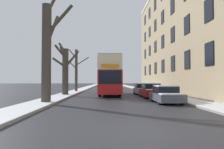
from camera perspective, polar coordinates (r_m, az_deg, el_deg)
ground_plane at (r=7.77m, az=6.03°, el=-14.15°), size 320.00×320.00×0.00m
sidewalk_left at (r=60.73m, az=-6.06°, el=-3.25°), size 2.14×130.00×0.16m
sidewalk_right at (r=60.92m, az=4.81°, el=-3.25°), size 2.14×130.00×0.16m
terrace_facade_right at (r=30.80m, az=22.50°, el=11.13°), size 9.10×40.75×16.92m
bare_tree_left_0 at (r=16.98m, az=-16.51°, el=6.32°), size 2.32×2.03×8.96m
bare_tree_left_1 at (r=25.55m, az=-12.17°, el=1.36°), size 3.05×1.93×6.24m
bare_tree_left_2 at (r=34.07m, az=-9.32°, el=1.26°), size 3.02×1.38×6.58m
double_decker_bus at (r=26.62m, az=-0.71°, el=0.08°), size 2.53×10.43×4.47m
parked_car_0 at (r=17.35m, az=13.89°, el=-5.14°), size 1.81×4.15×1.36m
parked_car_1 at (r=22.73m, az=10.16°, el=-4.23°), size 1.80×4.43×1.47m
parked_car_2 at (r=28.19m, az=7.86°, el=-3.82°), size 1.85×4.57×1.40m
pedestrian_left_sidewalk at (r=16.68m, az=-17.05°, el=-4.13°), size 0.38×0.38×1.74m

